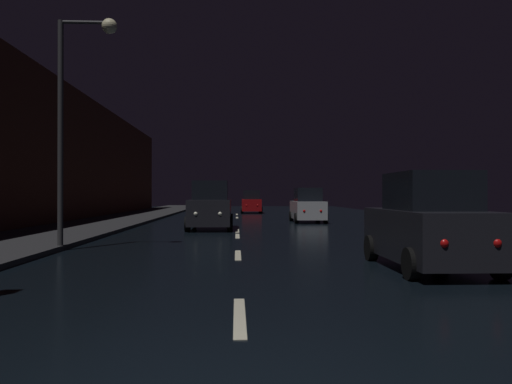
{
  "coord_description": "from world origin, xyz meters",
  "views": [
    {
      "loc": [
        -0.04,
        -3.69,
        1.62
      ],
      "look_at": [
        0.96,
        21.89,
        1.75
      ],
      "focal_mm": 35.32,
      "sensor_mm": 36.0,
      "label": 1
    }
  ],
  "objects_px": {
    "car_approaching_headlights": "(211,207)",
    "car_parked_right_near": "(428,225)",
    "car_parked_right_far": "(308,207)",
    "streetlamp_overhead": "(77,95)",
    "car_distant_taillights": "(251,203)"
  },
  "relations": [
    {
      "from": "car_approaching_headlights",
      "to": "car_parked_right_near",
      "type": "distance_m",
      "value": 13.93
    },
    {
      "from": "car_approaching_headlights",
      "to": "car_parked_right_far",
      "type": "relative_size",
      "value": 1.12
    },
    {
      "from": "car_approaching_headlights",
      "to": "car_parked_right_near",
      "type": "height_order",
      "value": "car_approaching_headlights"
    },
    {
      "from": "streetlamp_overhead",
      "to": "car_parked_right_near",
      "type": "distance_m",
      "value": 10.27
    },
    {
      "from": "car_approaching_headlights",
      "to": "streetlamp_overhead",
      "type": "bearing_deg",
      "value": -20.93
    },
    {
      "from": "streetlamp_overhead",
      "to": "car_parked_right_near",
      "type": "xyz_separation_m",
      "value": [
        8.79,
        -3.95,
        -3.55
      ]
    },
    {
      "from": "car_parked_right_far",
      "to": "car_parked_right_near",
      "type": "height_order",
      "value": "car_parked_right_near"
    },
    {
      "from": "car_parked_right_far",
      "to": "streetlamp_overhead",
      "type": "bearing_deg",
      "value": 148.91
    },
    {
      "from": "streetlamp_overhead",
      "to": "car_approaching_headlights",
      "type": "bearing_deg",
      "value": 69.07
    },
    {
      "from": "car_parked_right_far",
      "to": "car_approaching_headlights",
      "type": "bearing_deg",
      "value": 136.54
    },
    {
      "from": "streetlamp_overhead",
      "to": "car_approaching_headlights",
      "type": "height_order",
      "value": "streetlamp_overhead"
    },
    {
      "from": "car_distant_taillights",
      "to": "car_parked_right_far",
      "type": "distance_m",
      "value": 15.1
    },
    {
      "from": "car_parked_right_near",
      "to": "streetlamp_overhead",
      "type": "bearing_deg",
      "value": 65.78
    },
    {
      "from": "streetlamp_overhead",
      "to": "car_distant_taillights",
      "type": "relative_size",
      "value": 1.7
    },
    {
      "from": "streetlamp_overhead",
      "to": "car_parked_right_far",
      "type": "distance_m",
      "value": 17.4
    }
  ]
}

